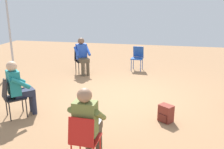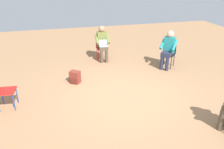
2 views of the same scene
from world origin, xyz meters
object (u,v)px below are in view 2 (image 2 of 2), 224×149
(person_in_teal, at_px, (168,48))
(backpack_near_laptop_user, at_px, (75,78))
(chair_north, at_px, (102,46))
(person_with_laptop, at_px, (102,42))
(chair_northeast, at_px, (169,52))
(chair_west, at_px, (2,89))

(person_in_teal, bearing_deg, backpack_near_laptop_user, 51.53)
(chair_north, xyz_separation_m, person_with_laptop, (-0.01, -0.17, 0.20))
(chair_north, height_order, person_with_laptop, person_with_laptop)
(chair_north, bearing_deg, backpack_near_laptop_user, 58.30)
(chair_northeast, relative_size, person_with_laptop, 0.69)
(chair_north, relative_size, person_in_teal, 0.69)
(person_in_teal, bearing_deg, chair_northeast, -90.00)
(backpack_near_laptop_user, bearing_deg, person_with_laptop, 53.81)
(chair_northeast, height_order, backpack_near_laptop_user, chair_northeast)
(chair_northeast, height_order, chair_north, same)
(chair_northeast, distance_m, person_in_teal, 0.26)
(chair_northeast, bearing_deg, chair_north, 12.38)
(chair_west, distance_m, chair_north, 3.95)
(chair_northeast, xyz_separation_m, backpack_near_laptop_user, (-3.23, -0.49, -0.34))
(chair_north, relative_size, person_with_laptop, 0.69)
(person_with_laptop, height_order, backpack_near_laptop_user, person_with_laptop)
(backpack_near_laptop_user, bearing_deg, chair_west, -152.91)
(person_with_laptop, bearing_deg, chair_west, 42.56)
(chair_north, distance_m, person_with_laptop, 0.26)
(chair_north, distance_m, person_in_teal, 2.39)
(person_in_teal, relative_size, backpack_near_laptop_user, 3.44)
(person_with_laptop, bearing_deg, chair_north, -90.00)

